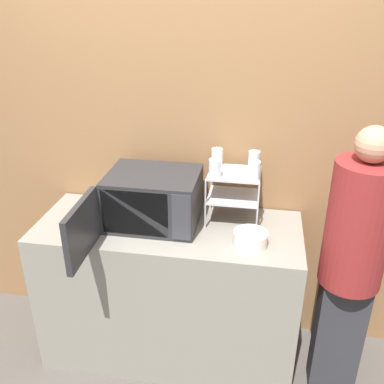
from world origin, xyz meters
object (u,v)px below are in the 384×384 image
(glass_back_left, at_px, (217,157))
(person, at_px, (352,257))
(glass_front_left, at_px, (215,168))
(dish_rack, at_px, (234,186))
(bowl, at_px, (250,239))
(glass_front_right, at_px, (254,171))
(microwave, at_px, (150,200))
(glass_back_right, at_px, (254,160))

(glass_back_left, relative_size, person, 0.06)
(glass_front_left, bearing_deg, dish_rack, 39.51)
(bowl, bearing_deg, glass_front_left, 140.93)
(glass_front_right, bearing_deg, bowl, -87.69)
(microwave, xyz_separation_m, bowl, (0.58, -0.14, -0.11))
(dish_rack, relative_size, glass_back_right, 2.98)
(microwave, relative_size, person, 0.50)
(microwave, relative_size, glass_front_right, 7.84)
(microwave, distance_m, glass_back_left, 0.46)
(glass_back_right, height_order, person, person)
(bowl, distance_m, person, 0.53)
(dish_rack, distance_m, glass_front_left, 0.19)
(glass_back_left, bearing_deg, person, -23.65)
(glass_front_right, height_order, bowl, glass_front_right)
(person, bearing_deg, microwave, 173.62)
(bowl, bearing_deg, glass_back_left, 123.07)
(glass_front_right, xyz_separation_m, person, (0.54, -0.17, -0.38))
(glass_front_left, height_order, glass_back_left, same)
(glass_front_left, bearing_deg, glass_back_right, 38.29)
(glass_back_left, bearing_deg, glass_back_right, -2.26)
(microwave, bearing_deg, glass_front_left, 5.98)
(glass_back_right, bearing_deg, microwave, -160.52)
(glass_back_right, xyz_separation_m, bowl, (0.01, -0.34, -0.32))
(dish_rack, distance_m, bowl, 0.34)
(glass_front_right, relative_size, glass_back_left, 1.00)
(glass_front_right, bearing_deg, person, -17.18)
(microwave, distance_m, dish_rack, 0.48)
(dish_rack, bearing_deg, glass_back_left, 141.32)
(microwave, distance_m, bowl, 0.60)
(glass_back_left, bearing_deg, bowl, -56.93)
(glass_back_left, height_order, bowl, glass_back_left)
(person, bearing_deg, glass_front_left, 167.84)
(glass_front_left, relative_size, person, 0.06)
(glass_front_right, xyz_separation_m, glass_back_left, (-0.22, 0.16, 0.00))
(dish_rack, height_order, glass_back_left, glass_back_left)
(glass_front_left, height_order, bowl, glass_front_left)
(glass_back_right, bearing_deg, glass_back_left, 177.74)
(microwave, xyz_separation_m, glass_front_right, (0.57, 0.04, 0.20))
(glass_front_right, bearing_deg, glass_back_right, 92.13)
(glass_back_right, relative_size, bowl, 0.56)
(glass_front_right, distance_m, glass_back_left, 0.27)
(microwave, bearing_deg, dish_rack, 14.71)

